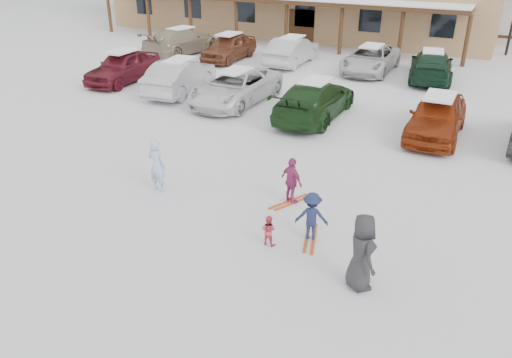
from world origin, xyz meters
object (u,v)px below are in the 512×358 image
at_px(parked_car_1, 180,76).
at_px(parked_car_10, 371,59).
at_px(child_magenta, 292,181).
at_px(parked_car_11, 431,66).
at_px(parked_car_9, 292,51).
at_px(bystander_dark, 362,252).
at_px(parked_car_8, 229,47).
at_px(parked_car_7, 181,41).
at_px(child_navy, 312,216).
at_px(parked_car_3, 315,99).
at_px(toddler_red, 268,230).
at_px(parked_car_2, 236,87).
at_px(parked_car_0, 123,67).
at_px(parked_car_4, 437,116).
at_px(adult_skier, 157,166).

xyz_separation_m(parked_car_1, parked_car_10, (7.02, 7.75, -0.08)).
relative_size(child_magenta, parked_car_11, 0.27).
bearing_deg(parked_car_9, bystander_dark, 116.94).
height_order(bystander_dark, parked_car_8, bystander_dark).
bearing_deg(parked_car_10, parked_car_7, -175.70).
height_order(child_navy, parked_car_3, parked_car_3).
distance_m(child_navy, parked_car_7, 21.72).
bearing_deg(toddler_red, parked_car_2, -56.31).
bearing_deg(child_navy, parked_car_8, -70.47).
bearing_deg(child_navy, bystander_dark, 125.13).
height_order(parked_car_0, parked_car_8, parked_car_0).
relative_size(bystander_dark, parked_car_10, 0.34).
relative_size(child_navy, parked_car_4, 0.28).
bearing_deg(parked_car_11, parked_car_8, -4.85).
xyz_separation_m(adult_skier, bystander_dark, (6.44, -1.78, 0.07)).
bearing_deg(parked_car_4, parked_car_0, 176.71).
relative_size(parked_car_7, parked_car_8, 1.22).
xyz_separation_m(parked_car_3, parked_car_4, (4.72, -0.03, 0.01)).
height_order(adult_skier, parked_car_1, adult_skier).
relative_size(bystander_dark, parked_car_2, 0.33).
height_order(parked_car_0, parked_car_11, parked_car_0).
distance_m(parked_car_0, parked_car_9, 9.47).
xyz_separation_m(parked_car_0, parked_car_10, (10.62, 7.43, -0.07)).
distance_m(child_magenta, parked_car_4, 7.57).
bearing_deg(child_magenta, parked_car_1, -13.96).
xyz_separation_m(child_magenta, parked_car_7, (-13.38, 14.69, 0.11)).
bearing_deg(parked_car_0, parked_car_2, -6.33).
xyz_separation_m(parked_car_7, parked_car_8, (3.43, -0.13, -0.03)).
bearing_deg(parked_car_10, parked_car_2, -115.28).
height_order(parked_car_2, parked_car_4, parked_car_4).
distance_m(parked_car_3, parked_car_9, 9.20).
xyz_separation_m(adult_skier, parked_car_7, (-9.62, 15.69, -0.01)).
distance_m(parked_car_1, parked_car_10, 10.45).
distance_m(parked_car_2, parked_car_11, 10.51).
distance_m(adult_skier, child_magenta, 3.89).
bearing_deg(parked_car_4, parked_car_1, 177.16).
distance_m(parked_car_0, parked_car_2, 6.72).
height_order(child_navy, parked_car_7, parked_car_7).
bearing_deg(child_navy, parked_car_10, -95.43).
bearing_deg(parked_car_10, adult_skier, -96.17).
distance_m(adult_skier, parked_car_1, 10.00).
xyz_separation_m(adult_skier, parked_car_9, (-2.46, 16.17, -0.03)).
distance_m(toddler_red, child_navy, 1.10).
xyz_separation_m(adult_skier, parked_car_0, (-8.62, 8.97, -0.02)).
bearing_deg(parked_car_9, adult_skier, 99.23).
bearing_deg(parked_car_1, toddler_red, 125.75).
relative_size(parked_car_0, parked_car_4, 1.00).
distance_m(parked_car_8, parked_car_9, 3.78).
distance_m(parked_car_2, parked_car_4, 8.51).
distance_m(bystander_dark, parked_car_0, 18.50).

